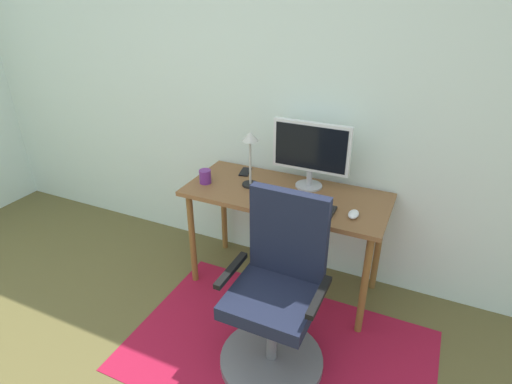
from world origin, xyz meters
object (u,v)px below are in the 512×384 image
Objects in this scene: monitor at (311,150)px; desk_lamp at (250,148)px; desk at (285,204)px; keyboard at (300,205)px; cell_phone at (245,172)px; office_chair at (276,306)px; coffee_cup at (205,177)px; computer_mouse at (353,214)px.

desk_lamp is at bearing -157.65° from monitor.
monitor is (0.11, 0.15, 0.35)m from desk.
cell_phone is (-0.53, 0.31, -0.00)m from keyboard.
office_chair is at bearing -54.35° from desk_lamp.
monitor is at bearing 97.91° from keyboard.
monitor is 0.50× the size of office_chair.
desk_lamp reaches higher than office_chair.
coffee_cup is 0.38m from desk_lamp.
monitor reaches higher than office_chair.
desk is 0.40m from monitor.
cell_phone is 0.34m from desk_lamp.
coffee_cup is 0.25× the size of desk_lamp.
coffee_cup reaches higher than desk.
desk is at bearing 165.40° from computer_mouse.
computer_mouse is (0.32, 0.01, 0.01)m from keyboard.
cell_phone is at bearing 155.09° from desk.
cell_phone is at bearing 124.98° from desk_lamp.
keyboard is 3.07× the size of cell_phone.
monitor is 1.19× the size of keyboard.
coffee_cup reaches higher than cell_phone.
computer_mouse is at bearing -9.61° from desk_lamp.
computer_mouse reaches higher than cell_phone.
desk is 3.09× the size of keyboard.
keyboard is at bearing -42.57° from cell_phone.
monitor is 0.52m from computer_mouse.
cell_phone is (-0.38, 0.18, 0.09)m from desk.
desk_lamp reaches higher than cell_phone.
keyboard is 0.33m from computer_mouse.
cell_phone is 1.07m from office_chair.
desk is 9.48× the size of cell_phone.
computer_mouse is at bearing -31.25° from cell_phone.
cell_phone is (-0.85, 0.30, -0.01)m from computer_mouse.
desk is 0.50m from computer_mouse.
coffee_cup is at bearing -134.98° from cell_phone.
monitor is at bearing 54.78° from desk.
office_chair is (0.10, -0.79, -0.62)m from monitor.
office_chair is (0.06, -0.51, -0.36)m from keyboard.
desk is 3.50× the size of desk_lamp.
coffee_cup is at bearing 144.47° from office_chair.
office_chair reaches higher than keyboard.
office_chair is at bearing -117.16° from computer_mouse.
monitor reaches higher than desk_lamp.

